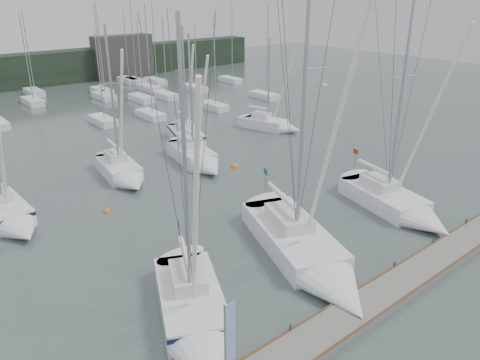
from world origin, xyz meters
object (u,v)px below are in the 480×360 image
at_px(sailboat_mid_c, 198,159).
at_px(buoy_a, 196,198).
at_px(sailboat_near_center, 312,260).
at_px(sailboat_mid_a, 10,217).
at_px(buoy_b, 234,167).
at_px(sailboat_mid_b, 124,174).
at_px(dock_banner, 229,339).
at_px(sailboat_mid_e, 275,126).
at_px(sailboat_near_right, 403,208).
at_px(buoy_c, 107,212).
at_px(sailboat_mid_d, 190,139).
at_px(sailboat_near_left, 196,322).

relative_size(sailboat_mid_c, buoy_a, 23.31).
bearing_deg(sailboat_near_center, sailboat_mid_a, 145.73).
distance_m(sailboat_near_center, buoy_b, 16.49).
bearing_deg(buoy_a, sailboat_mid_b, 111.09).
xyz_separation_m(buoy_b, dock_banner, (-15.55, -19.06, 2.76)).
relative_size(sailboat_mid_e, dock_banner, 2.60).
bearing_deg(buoy_b, buoy_a, -152.29).
bearing_deg(sailboat_near_center, buoy_a, 108.60).
xyz_separation_m(sailboat_near_right, sailboat_mid_b, (-11.83, 17.82, 0.01)).
xyz_separation_m(buoy_b, buoy_c, (-12.37, -1.17, 0.00)).
relative_size(sailboat_mid_a, buoy_a, 22.99).
relative_size(sailboat_mid_d, dock_banner, 3.02).
relative_size(sailboat_mid_a, sailboat_mid_b, 0.91).
relative_size(sailboat_near_left, sailboat_mid_c, 1.25).
bearing_deg(sailboat_mid_c, sailboat_mid_b, -178.36).
height_order(sailboat_mid_e, buoy_b, sailboat_mid_e).
xyz_separation_m(sailboat_near_left, sailboat_mid_d, (14.92, 22.87, -0.00)).
relative_size(sailboat_mid_b, sailboat_mid_e, 1.23).
distance_m(sailboat_mid_b, sailboat_mid_e, 19.46).
bearing_deg(sailboat_near_right, dock_banner, -153.17).
distance_m(sailboat_near_center, sailboat_near_right, 9.69).
relative_size(buoy_c, dock_banner, 0.13).
height_order(sailboat_near_left, buoy_c, sailboat_near_left).
bearing_deg(sailboat_mid_d, buoy_b, -75.07).
height_order(buoy_a, buoy_b, buoy_b).
relative_size(sailboat_mid_b, buoy_c, 25.33).
bearing_deg(buoy_a, sailboat_mid_a, 160.03).
height_order(sailboat_near_right, dock_banner, sailboat_near_right).
height_order(sailboat_mid_d, sailboat_mid_e, sailboat_mid_d).
xyz_separation_m(sailboat_near_center, sailboat_mid_e, (17.12, 21.05, -0.08)).
height_order(sailboat_near_center, sailboat_mid_e, sailboat_near_center).
bearing_deg(sailboat_near_center, sailboat_near_right, 23.66).
height_order(sailboat_mid_b, buoy_b, sailboat_mid_b).
bearing_deg(sailboat_mid_d, sailboat_mid_a, -142.18).
distance_m(sailboat_mid_e, buoy_a, 19.13).
height_order(sailboat_near_center, sailboat_mid_a, sailboat_near_center).
bearing_deg(sailboat_near_left, sailboat_mid_d, 81.74).
relative_size(sailboat_mid_c, sailboat_mid_d, 0.98).
distance_m(sailboat_near_left, sailboat_mid_e, 32.81).
relative_size(sailboat_near_left, sailboat_near_center, 0.81).
distance_m(sailboat_near_right, dock_banner, 19.28).
distance_m(sailboat_near_right, sailboat_mid_d, 22.26).
distance_m(sailboat_near_center, buoy_c, 15.09).
bearing_deg(dock_banner, sailboat_mid_b, 61.87).
distance_m(buoy_c, dock_banner, 18.39).
height_order(sailboat_mid_a, sailboat_mid_c, sailboat_mid_c).
xyz_separation_m(sailboat_near_center, sailboat_near_right, (9.67, 0.55, -0.03)).
xyz_separation_m(sailboat_near_left, dock_banner, (-1.07, -3.76, 2.16)).
relative_size(sailboat_near_right, sailboat_mid_e, 1.51).
bearing_deg(sailboat_mid_b, sailboat_mid_d, 32.89).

